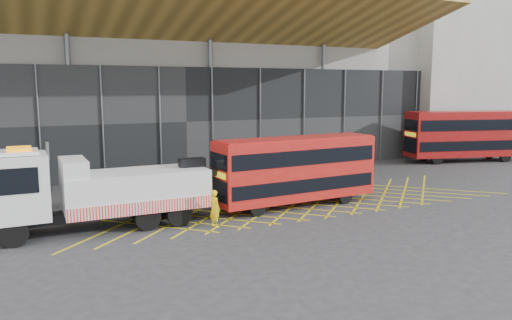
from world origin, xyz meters
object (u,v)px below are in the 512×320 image
recovery_truck (94,190)px  bus_towed (296,168)px  bus_second (467,134)px  worker (215,208)px

recovery_truck → bus_towed: recovery_truck is taller
bus_towed → bus_second: 23.36m
recovery_truck → bus_second: bearing=13.4°
recovery_truck → bus_towed: 10.75m
bus_second → worker: (-27.54, -9.98, -1.57)m
recovery_truck → worker: 5.61m
bus_towed → worker: bearing=-163.7°
worker → recovery_truck: bearing=52.9°
recovery_truck → bus_towed: (10.75, 0.09, 0.24)m
bus_towed → bus_second: size_ratio=0.86×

